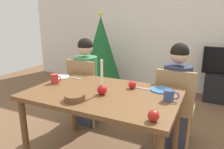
{
  "coord_description": "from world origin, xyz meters",
  "views": [
    {
      "loc": [
        0.88,
        -1.64,
        1.43
      ],
      "look_at": [
        0.0,
        0.2,
        0.87
      ],
      "focal_mm": 33.72,
      "sensor_mm": 36.0,
      "label": 1
    }
  ],
  "objects_px": {
    "dining_table": "(103,100)",
    "apple_near_candle": "(132,85)",
    "mug_left": "(55,79)",
    "plate_right": "(161,90)",
    "person_left_child": "(86,83)",
    "plate_left": "(60,77)",
    "chair_left": "(85,88)",
    "mug_right": "(169,95)",
    "tv_stand": "(224,88)",
    "person_right_child": "(176,97)",
    "chair_right": "(175,103)",
    "christmas_tree": "(101,51)",
    "candle_centerpiece": "(102,88)",
    "bowl_walnuts": "(75,97)",
    "apple_by_left_plate": "(154,116)"
  },
  "relations": [
    {
      "from": "chair_left",
      "to": "mug_left",
      "type": "distance_m",
      "value": 0.66
    },
    {
      "from": "person_right_child",
      "to": "tv_stand",
      "type": "bearing_deg",
      "value": 71.28
    },
    {
      "from": "chair_left",
      "to": "person_left_child",
      "type": "relative_size",
      "value": 0.77
    },
    {
      "from": "dining_table",
      "to": "person_left_child",
      "type": "relative_size",
      "value": 1.19
    },
    {
      "from": "mug_right",
      "to": "bowl_walnuts",
      "type": "xyz_separation_m",
      "value": [
        -0.72,
        -0.34,
        -0.02
      ]
    },
    {
      "from": "plate_left",
      "to": "plate_right",
      "type": "xyz_separation_m",
      "value": [
        1.17,
        0.06,
        0.0
      ]
    },
    {
      "from": "dining_table",
      "to": "apple_near_candle",
      "type": "bearing_deg",
      "value": 44.94
    },
    {
      "from": "apple_by_left_plate",
      "to": "bowl_walnuts",
      "type": "bearing_deg",
      "value": 174.12
    },
    {
      "from": "tv_stand",
      "to": "apple_near_candle",
      "type": "height_order",
      "value": "apple_near_candle"
    },
    {
      "from": "mug_right",
      "to": "person_right_child",
      "type": "bearing_deg",
      "value": 92.41
    },
    {
      "from": "plate_right",
      "to": "plate_left",
      "type": "bearing_deg",
      "value": -177.23
    },
    {
      "from": "chair_left",
      "to": "dining_table",
      "type": "bearing_deg",
      "value": -45.68
    },
    {
      "from": "dining_table",
      "to": "person_right_child",
      "type": "xyz_separation_m",
      "value": [
        0.58,
        0.64,
        -0.1
      ]
    },
    {
      "from": "christmas_tree",
      "to": "candle_centerpiece",
      "type": "distance_m",
      "value": 2.27
    },
    {
      "from": "person_left_child",
      "to": "apple_by_left_plate",
      "type": "bearing_deg",
      "value": -40.37
    },
    {
      "from": "mug_left",
      "to": "apple_near_candle",
      "type": "height_order",
      "value": "mug_left"
    },
    {
      "from": "plate_left",
      "to": "bowl_walnuts",
      "type": "relative_size",
      "value": 1.19
    },
    {
      "from": "dining_table",
      "to": "apple_by_left_plate",
      "type": "relative_size",
      "value": 17.33
    },
    {
      "from": "chair_right",
      "to": "tv_stand",
      "type": "relative_size",
      "value": 1.41
    },
    {
      "from": "mug_left",
      "to": "plate_right",
      "type": "bearing_deg",
      "value": 13.78
    },
    {
      "from": "chair_right",
      "to": "apple_near_candle",
      "type": "relative_size",
      "value": 11.76
    },
    {
      "from": "tv_stand",
      "to": "mug_right",
      "type": "bearing_deg",
      "value": -103.45
    },
    {
      "from": "dining_table",
      "to": "mug_left",
      "type": "height_order",
      "value": "mug_left"
    },
    {
      "from": "plate_left",
      "to": "mug_right",
      "type": "distance_m",
      "value": 1.3
    },
    {
      "from": "person_left_child",
      "to": "tv_stand",
      "type": "xyz_separation_m",
      "value": [
        1.73,
        1.66,
        -0.33
      ]
    },
    {
      "from": "dining_table",
      "to": "apple_near_candle",
      "type": "distance_m",
      "value": 0.33
    },
    {
      "from": "dining_table",
      "to": "chair_left",
      "type": "distance_m",
      "value": 0.86
    },
    {
      "from": "person_right_child",
      "to": "tv_stand",
      "type": "relative_size",
      "value": 1.83
    },
    {
      "from": "apple_near_candle",
      "to": "mug_left",
      "type": "bearing_deg",
      "value": -166.17
    },
    {
      "from": "chair_left",
      "to": "plate_right",
      "type": "bearing_deg",
      "value": -16.93
    },
    {
      "from": "apple_near_candle",
      "to": "chair_left",
      "type": "bearing_deg",
      "value": 153.96
    },
    {
      "from": "tv_stand",
      "to": "candle_centerpiece",
      "type": "xyz_separation_m",
      "value": [
        -1.11,
        -2.36,
        0.58
      ]
    },
    {
      "from": "person_left_child",
      "to": "plate_left",
      "type": "height_order",
      "value": "person_left_child"
    },
    {
      "from": "candle_centerpiece",
      "to": "bowl_walnuts",
      "type": "height_order",
      "value": "candle_centerpiece"
    },
    {
      "from": "mug_left",
      "to": "apple_near_candle",
      "type": "relative_size",
      "value": 1.64
    },
    {
      "from": "person_left_child",
      "to": "apple_by_left_plate",
      "type": "xyz_separation_m",
      "value": [
        1.17,
        -1.0,
        0.22
      ]
    },
    {
      "from": "dining_table",
      "to": "person_right_child",
      "type": "relative_size",
      "value": 1.19
    },
    {
      "from": "dining_table",
      "to": "person_left_child",
      "type": "bearing_deg",
      "value": 132.84
    },
    {
      "from": "chair_left",
      "to": "mug_right",
      "type": "height_order",
      "value": "chair_left"
    },
    {
      "from": "tv_stand",
      "to": "plate_left",
      "type": "bearing_deg",
      "value": -131.24
    },
    {
      "from": "dining_table",
      "to": "mug_right",
      "type": "bearing_deg",
      "value": 4.86
    },
    {
      "from": "plate_left",
      "to": "apple_near_candle",
      "type": "bearing_deg",
      "value": -0.6
    },
    {
      "from": "chair_right",
      "to": "candle_centerpiece",
      "type": "bearing_deg",
      "value": -129.35
    },
    {
      "from": "chair_left",
      "to": "person_right_child",
      "type": "bearing_deg",
      "value": 1.59
    },
    {
      "from": "dining_table",
      "to": "chair_left",
      "type": "bearing_deg",
      "value": 134.32
    },
    {
      "from": "tv_stand",
      "to": "apple_near_candle",
      "type": "xyz_separation_m",
      "value": [
        -0.92,
        -2.09,
        0.55
      ]
    },
    {
      "from": "chair_left",
      "to": "person_right_child",
      "type": "height_order",
      "value": "person_right_child"
    },
    {
      "from": "chair_left",
      "to": "plate_left",
      "type": "relative_size",
      "value": 4.3
    },
    {
      "from": "mug_left",
      "to": "apple_near_candle",
      "type": "distance_m",
      "value": 0.82
    },
    {
      "from": "chair_right",
      "to": "christmas_tree",
      "type": "xyz_separation_m",
      "value": [
        -1.64,
        1.32,
        0.28
      ]
    }
  ]
}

